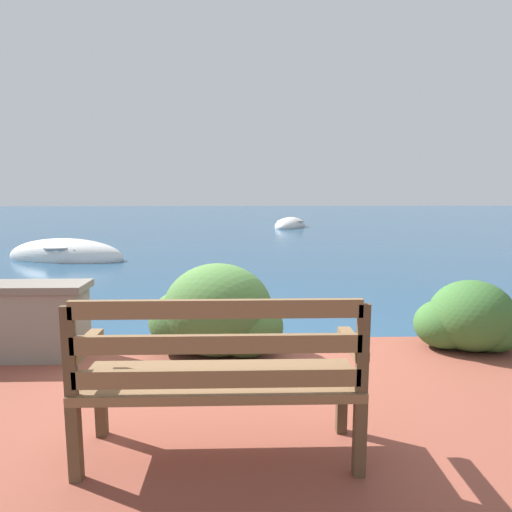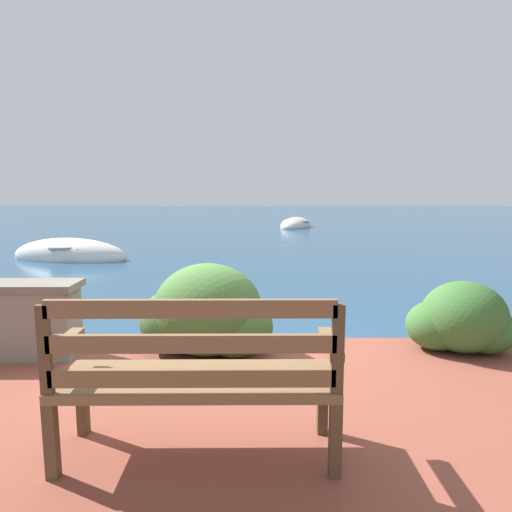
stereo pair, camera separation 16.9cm
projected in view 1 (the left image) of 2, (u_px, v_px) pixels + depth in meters
The scene contains 6 objects.
ground_plane at pixel (232, 360), 4.49m from camera, with size 80.00×80.00×0.00m.
park_bench at pixel (219, 374), 2.40m from camera, with size 1.50×0.48×0.93m.
hedge_clump_left at pixel (216, 315), 4.00m from camera, with size 1.19×0.86×0.81m.
hedge_clump_centre at pixel (469, 320), 4.11m from camera, with size 0.94×0.68×0.64m.
rowboat_nearest at pixel (66, 257), 10.77m from camera, with size 3.05×1.57×0.89m.
rowboat_mid at pixel (290, 226), 19.86m from camera, with size 2.00×2.67×0.76m.
Camera 1 is at (0.12, -4.30, 1.67)m, focal length 32.00 mm.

